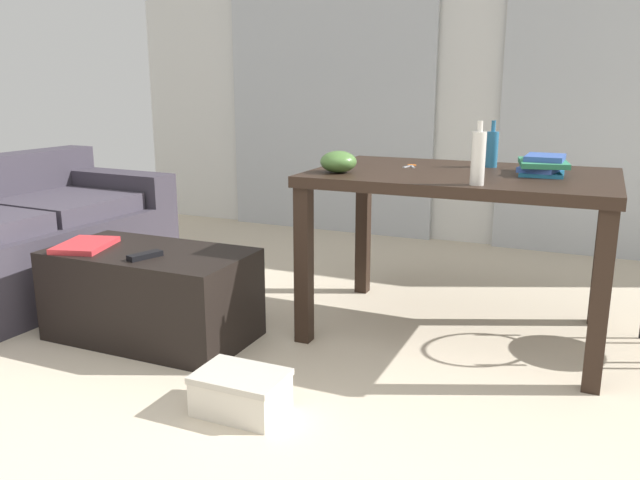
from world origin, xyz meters
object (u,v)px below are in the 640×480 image
(couch, at_px, (9,245))
(craft_table, at_px, (462,194))
(bowl, at_px, (338,162))
(bottle_near, at_px, (478,158))
(scissors, at_px, (411,166))
(shoebox, at_px, (241,392))
(coffee_table, at_px, (152,294))
(book_stack, at_px, (543,165))
(tv_remote_primary, at_px, (145,256))
(bottle_far, at_px, (492,149))
(magazine, at_px, (85,245))

(couch, relative_size, craft_table, 1.31)
(couch, bearing_deg, bowl, 7.98)
(couch, relative_size, bottle_near, 6.95)
(scissors, distance_m, shoebox, 1.42)
(bowl, distance_m, scissors, 0.43)
(coffee_table, distance_m, bowl, 1.07)
(coffee_table, distance_m, book_stack, 1.90)
(scissors, distance_m, tv_remote_primary, 1.33)
(coffee_table, xyz_separation_m, tv_remote_primary, (0.07, -0.11, 0.23))
(coffee_table, distance_m, bottle_far, 1.77)
(craft_table, height_order, tv_remote_primary, craft_table)
(bottle_far, relative_size, magazine, 0.76)
(book_stack, distance_m, magazine, 2.14)
(scissors, bearing_deg, craft_table, -21.14)
(craft_table, bearing_deg, couch, -168.00)
(shoebox, bearing_deg, couch, 162.00)
(scissors, bearing_deg, shoebox, -102.97)
(bottle_far, height_order, scissors, bottle_far)
(scissors, distance_m, magazine, 1.61)
(scissors, bearing_deg, book_stack, -2.58)
(magazine, xyz_separation_m, shoebox, (1.05, -0.37, -0.36))
(coffee_table, bearing_deg, craft_table, 26.33)
(craft_table, relative_size, bottle_near, 5.31)
(couch, xyz_separation_m, bottle_near, (2.50, 0.15, 0.58))
(craft_table, bearing_deg, bottle_far, 68.77)
(bottle_far, distance_m, tv_remote_primary, 1.71)
(couch, distance_m, craft_table, 2.46)
(tv_remote_primary, bearing_deg, coffee_table, 140.56)
(craft_table, bearing_deg, shoebox, -116.77)
(coffee_table, relative_size, shoebox, 2.88)
(bottle_far, height_order, book_stack, bottle_far)
(craft_table, xyz_separation_m, bottle_far, (0.09, 0.23, 0.19))
(bottle_near, bearing_deg, book_stack, 63.94)
(magazine, bearing_deg, scissors, 16.07)
(craft_table, height_order, bowl, bowl)
(scissors, relative_size, tv_remote_primary, 0.79)
(scissors, bearing_deg, couch, -163.75)
(coffee_table, height_order, magazine, magazine)
(couch, distance_m, magazine, 0.81)
(craft_table, bearing_deg, scissors, 158.86)
(couch, bearing_deg, magazine, -15.88)
(couch, relative_size, bowl, 10.61)
(bottle_near, bearing_deg, scissors, 130.96)
(tv_remote_primary, bearing_deg, craft_table, 50.56)
(craft_table, xyz_separation_m, book_stack, (0.34, 0.08, 0.14))
(bottle_near, distance_m, bottle_far, 0.59)
(couch, distance_m, shoebox, 1.93)
(scissors, xyz_separation_m, tv_remote_primary, (-0.96, -0.87, -0.35))
(book_stack, distance_m, shoebox, 1.65)
(tv_remote_primary, xyz_separation_m, shoebox, (0.68, -0.34, -0.36))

